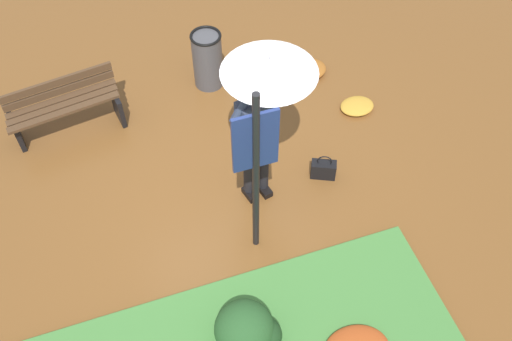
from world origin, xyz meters
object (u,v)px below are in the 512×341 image
Objects in this scene: handbag at (323,169)px; park_bench at (64,107)px; info_sign_post at (256,160)px; trash_bin at (207,60)px; person_with_umbrella at (263,96)px.

handbag is 3.33m from park_bench.
trash_bin is (0.23, 2.67, -1.03)m from info_sign_post.
person_with_umbrella reaches higher than trash_bin.
info_sign_post reaches higher than handbag.
info_sign_post reaches higher than trash_bin.
handbag is at bearing -3.83° from person_with_umbrella.
handbag is at bearing 30.06° from info_sign_post.
person_with_umbrella is 2.91m from park_bench.
park_bench is 1.96m from trash_bin.
person_with_umbrella reaches higher than handbag.
info_sign_post reaches higher than park_bench.
person_with_umbrella is 1.46× the size of park_bench.
park_bench is (-2.80, 1.79, 0.28)m from handbag.
info_sign_post is 2.87m from trash_bin.
person_with_umbrella is 1.62m from handbag.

